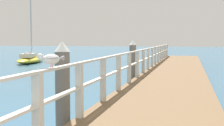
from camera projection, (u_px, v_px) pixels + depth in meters
The scene contains 6 objects.
pier_deck at pixel (175, 74), 14.34m from camera, with size 2.71×26.61×0.41m, color brown.
pier_railing at pixel (148, 56), 14.59m from camera, with size 0.12×25.13×1.03m.
dock_piling_near at pixel (63, 89), 5.75m from camera, with size 0.29×0.29×1.82m.
dock_piling_far at pixel (133, 62), 12.77m from camera, with size 0.29×0.29×1.82m.
seagull_foreground at pixel (51, 59), 4.39m from camera, with size 0.30×0.42×0.21m.
boat_0 at pixel (30, 59), 24.02m from camera, with size 2.42×5.12×6.02m.
Camera 1 is at (0.67, -1.24, 1.84)m, focal length 48.68 mm.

